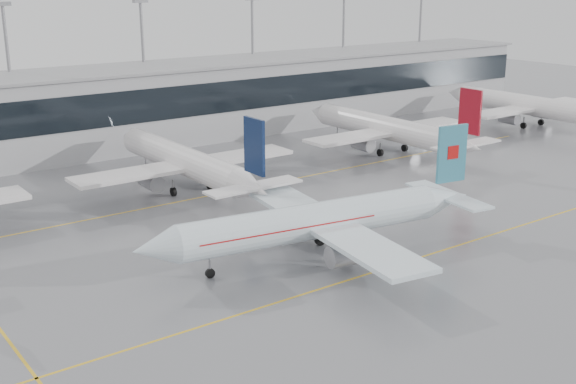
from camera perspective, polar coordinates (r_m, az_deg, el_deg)
ground at (r=66.72m, az=6.15°, el=-6.51°), size 320.00×320.00×0.00m
taxi_line_main at (r=66.72m, az=6.15°, el=-6.51°), size 120.00×0.25×0.01m
taxi_line_north at (r=89.71m, az=-6.82°, el=-0.40°), size 120.00×0.25×0.01m
terminal at (r=116.58m, az=-14.79°, el=6.16°), size 180.00×15.00×12.00m
terminal_glass at (r=109.43m, az=-13.36°, el=6.41°), size 180.00×0.20×5.00m
terminal_roof at (r=115.67m, az=-15.02°, el=9.18°), size 182.00×16.00×0.40m
light_masts at (r=121.11m, az=-16.13°, el=9.96°), size 156.40×1.00×22.60m
air_canada_jet at (r=69.48m, az=2.78°, el=-2.24°), size 36.63×29.58×11.53m
parked_jet_c at (r=91.84m, az=-8.04°, el=2.36°), size 29.64×36.96×11.72m
parked_jet_d at (r=112.19m, az=7.91°, el=4.97°), size 29.64×36.96×11.72m
parked_jet_e at (r=138.52m, az=18.46°, el=6.49°), size 29.64×36.96×11.72m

